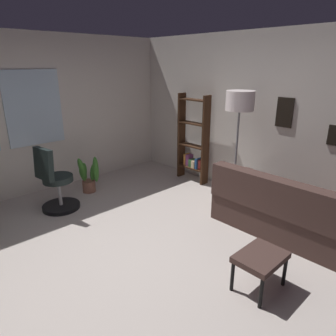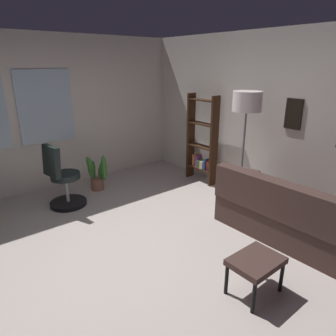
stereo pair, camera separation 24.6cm
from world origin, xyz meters
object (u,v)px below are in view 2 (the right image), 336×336
footstool (256,264)px  bookshelf (202,144)px  floor_lamp (247,108)px  potted_plant (97,174)px  office_chair (63,182)px  couch (311,220)px

footstool → bookshelf: 3.03m
floor_lamp → potted_plant: (-1.45, 1.97, -1.24)m
footstool → office_chair: 3.10m
office_chair → floor_lamp: 2.95m
potted_plant → couch: bearing=-67.1°
footstool → floor_lamp: size_ratio=0.29×
couch → potted_plant: (-1.34, 3.16, -0.00)m
potted_plant → floor_lamp: bearing=-53.7°
bookshelf → potted_plant: (-1.74, 0.83, -0.44)m
footstool → potted_plant: bearing=90.3°
couch → office_chair: (-2.03, 2.87, 0.11)m
bookshelf → office_chair: bearing=167.4°
floor_lamp → bookshelf: bearing=75.9°
footstool → bookshelf: bearing=55.1°
couch → potted_plant: bearing=112.9°
footstool → couch: bearing=6.0°
footstool → bookshelf: size_ratio=0.31×
footstool → potted_plant: 3.30m
floor_lamp → office_chair: bearing=141.8°
couch → floor_lamp: 1.72m
office_chair → bookshelf: 2.51m
potted_plant → bookshelf: bearing=-25.6°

